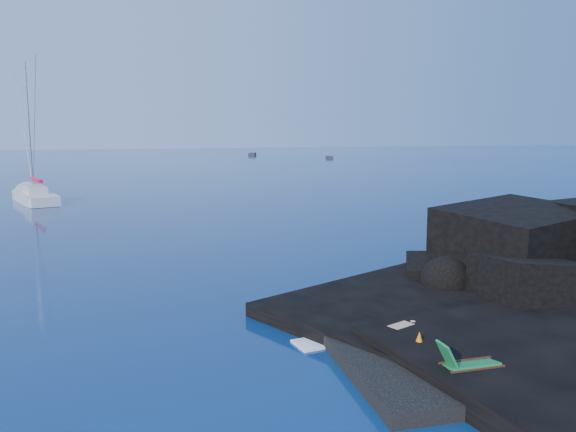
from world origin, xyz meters
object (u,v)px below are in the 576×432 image
(deck_chair, at_px, (472,357))
(distant_boat_a, at_px, (252,156))
(distant_boat_b, at_px, (329,158))
(sailboat, at_px, (35,202))
(marker_cone, at_px, (419,342))
(sunbather, at_px, (401,329))

(deck_chair, bearing_deg, distant_boat_a, 80.19)
(distant_boat_a, bearing_deg, deck_chair, -82.62)
(deck_chair, distance_m, distant_boat_b, 116.55)
(sailboat, height_order, marker_cone, sailboat)
(sunbather, bearing_deg, deck_chair, -106.66)
(sailboat, xyz_separation_m, marker_cone, (12.00, -40.00, 0.62))
(deck_chair, relative_size, distant_boat_b, 0.35)
(sunbather, bearing_deg, marker_cone, -117.88)
(sailboat, relative_size, distant_boat_a, 2.28)
(distant_boat_a, height_order, distant_boat_b, distant_boat_a)
(sunbather, xyz_separation_m, distant_boat_a, (32.07, 126.56, -0.53))
(deck_chair, xyz_separation_m, sunbather, (-0.10, 2.87, -0.30))
(sunbather, bearing_deg, sailboat, 88.85)
(deck_chair, relative_size, distant_boat_a, 0.27)
(deck_chair, height_order, sunbather, deck_chair)
(marker_cone, bearing_deg, distant_boat_a, 75.82)
(deck_chair, distance_m, marker_cone, 1.71)
(sailboat, relative_size, sunbather, 6.75)
(distant_boat_a, xyz_separation_m, distant_boat_b, (12.11, -21.54, 0.00))
(sunbather, relative_size, distant_boat_b, 0.44)
(distant_boat_a, bearing_deg, marker_cone, -82.91)
(marker_cone, bearing_deg, deck_chair, -80.01)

